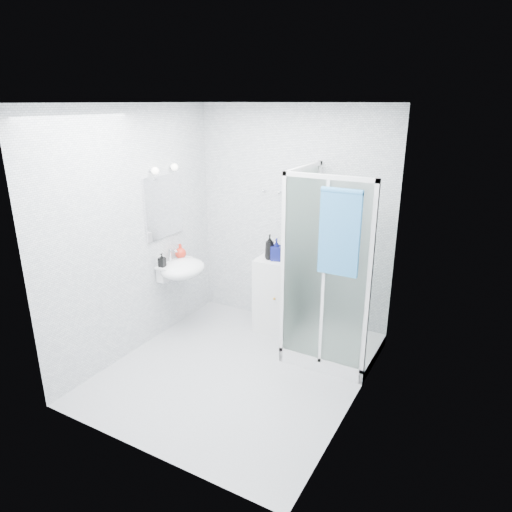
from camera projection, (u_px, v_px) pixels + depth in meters
The scene contains 12 objects.
room at pixel (233, 250), 4.23m from camera, with size 2.40×2.60×2.60m.
shower_enclosure at pixel (326, 317), 4.83m from camera, with size 0.90×0.95×2.00m.
wall_basin at pixel (181, 269), 5.21m from camera, with size 0.46×0.56×0.35m.
mirror at pixel (164, 206), 5.08m from camera, with size 0.02×0.60×0.70m, color white.
vanity_lights at pixel (165, 169), 4.92m from camera, with size 0.10×0.40×0.08m.
wall_hooks at pixel (271, 192), 5.28m from camera, with size 0.23×0.06×0.03m.
storage_cabinet at pixel (273, 294), 5.39m from camera, with size 0.39×0.40×0.89m.
hand_towel at pixel (340, 231), 4.04m from camera, with size 0.37×0.05×0.80m.
shampoo_bottle_a at pixel (270, 247), 5.18m from camera, with size 0.11×0.11×0.29m, color black.
shampoo_bottle_b at pixel (276, 250), 5.15m from camera, with size 0.11×0.12×0.25m, color #0E1359.
soap_dispenser_orange at pixel (180, 251), 5.34m from camera, with size 0.13×0.13×0.17m, color red.
soap_dispenser_black at pixel (162, 260), 5.06m from camera, with size 0.07×0.07×0.15m, color black.
Camera 1 is at (2.14, -3.41, 2.61)m, focal length 32.00 mm.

